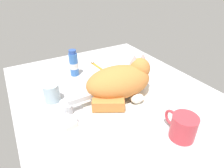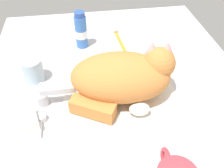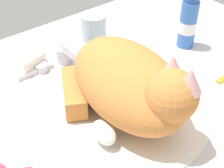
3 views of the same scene
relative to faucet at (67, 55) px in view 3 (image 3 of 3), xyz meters
The scene contains 8 objects.
ground_plane 21.04cm from the faucet, 90.00° to the right, with size 110.00×82.50×3.00cm, color silver.
sink_basin 20.75cm from the faucet, 90.00° to the right, with size 33.11×33.11×0.74cm, color silver.
faucet is the anchor object (origin of this frame).
cat 22.41cm from the faucet, 90.67° to the right, with size 21.09×30.32×15.89cm.
rinse_cup 12.00cm from the faucet, 22.95° to the left, with size 6.35×6.35×7.52cm.
soap_dish 9.05cm from the faucet, 149.12° to the left, with size 9.00×6.40×1.20cm, color white.
soap_bar 8.82cm from the faucet, 149.12° to the left, with size 6.52×4.62×2.25cm, color white.
toothpaste_bottle 30.14cm from the faucet, 22.06° to the right, with size 4.34×4.34×13.63cm.
Camera 3 is at (-33.42, -36.85, 45.46)cm, focal length 54.97 mm.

